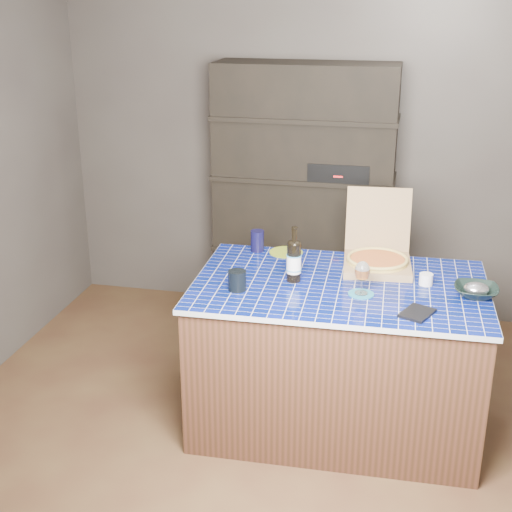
% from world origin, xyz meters
% --- Properties ---
extents(room, '(3.50, 3.50, 3.50)m').
position_xyz_m(room, '(0.00, 0.00, 1.25)').
color(room, brown).
rests_on(room, ground).
extents(shelving_unit, '(1.20, 0.41, 1.80)m').
position_xyz_m(shelving_unit, '(0.00, 1.53, 0.90)').
color(shelving_unit, black).
rests_on(shelving_unit, floor).
extents(kitchen_island, '(1.52, 0.99, 0.82)m').
position_xyz_m(kitchen_island, '(0.39, 0.24, 0.41)').
color(kitchen_island, '#4E2B1F').
rests_on(kitchen_island, floor).
extents(pizza_box, '(0.39, 0.46, 0.39)m').
position_xyz_m(pizza_box, '(0.56, 0.51, 0.88)').
color(pizza_box, olive).
rests_on(pizza_box, kitchen_island).
extents(mead_bottle, '(0.08, 0.08, 0.29)m').
position_xyz_m(mead_bottle, '(0.15, 0.22, 0.94)').
color(mead_bottle, black).
rests_on(mead_bottle, kitchen_island).
extents(teal_trivet, '(0.13, 0.13, 0.01)m').
position_xyz_m(teal_trivet, '(0.51, 0.12, 0.83)').
color(teal_trivet, '#1B7190').
rests_on(teal_trivet, kitchen_island).
extents(wine_glass, '(0.08, 0.08, 0.17)m').
position_xyz_m(wine_glass, '(0.51, 0.12, 0.94)').
color(wine_glass, white).
rests_on(wine_glass, teal_trivet).
extents(tumbler, '(0.09, 0.09, 0.10)m').
position_xyz_m(tumbler, '(-0.11, 0.05, 0.87)').
color(tumbler, black).
rests_on(tumbler, kitchen_island).
extents(dvd_case, '(0.18, 0.21, 0.01)m').
position_xyz_m(dvd_case, '(0.78, -0.05, 0.83)').
color(dvd_case, black).
rests_on(dvd_case, kitchen_island).
extents(bowl, '(0.22, 0.22, 0.05)m').
position_xyz_m(bowl, '(1.06, 0.23, 0.85)').
color(bowl, black).
rests_on(bowl, kitchen_island).
extents(foil_contents, '(0.12, 0.10, 0.06)m').
position_xyz_m(foil_contents, '(1.06, 0.23, 0.86)').
color(foil_contents, silver).
rests_on(foil_contents, bowl).
extents(white_jar, '(0.07, 0.07, 0.06)m').
position_xyz_m(white_jar, '(0.82, 0.32, 0.85)').
color(white_jar, white).
rests_on(white_jar, kitchen_island).
extents(navy_cup, '(0.08, 0.08, 0.12)m').
position_xyz_m(navy_cup, '(-0.13, 0.62, 0.88)').
color(navy_cup, black).
rests_on(navy_cup, kitchen_island).
extents(green_trivet, '(0.19, 0.19, 0.01)m').
position_xyz_m(green_trivet, '(0.04, 0.63, 0.83)').
color(green_trivet, olive).
rests_on(green_trivet, kitchen_island).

